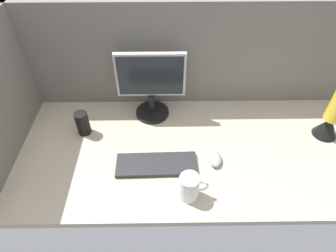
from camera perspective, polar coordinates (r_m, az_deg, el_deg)
name	(u,v)px	position (r cm, az deg, el deg)	size (l,w,h in cm)	color
ground_plane	(194,148)	(143.34, 5.25, -4.43)	(180.00, 80.00, 3.00)	tan
cubicle_wall_back	(192,56)	(153.16, 4.85, 13.79)	(180.00, 5.00, 56.73)	slate
monitor	(151,84)	(146.99, -3.39, 8.40)	(34.84, 18.00, 36.93)	black
keyboard	(157,165)	(133.21, -2.30, -7.66)	(37.00, 13.00, 2.00)	#262628
mouse	(216,159)	(136.05, 9.44, -6.49)	(5.60, 9.60, 3.40)	#99999E
mug_ceramic_white	(190,187)	(120.02, 4.31, -12.00)	(12.29, 8.25, 12.44)	white
mug_black_travel	(83,123)	(150.11, -16.61, 0.55)	(6.61, 6.61, 12.76)	black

